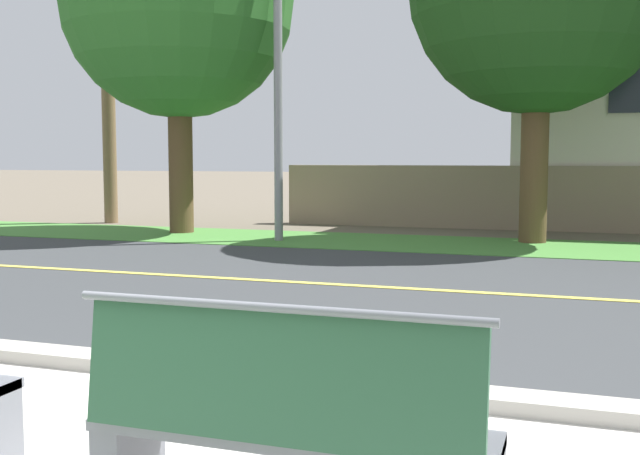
# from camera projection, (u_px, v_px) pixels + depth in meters

# --- Properties ---
(ground_plane) EXTENTS (140.00, 140.00, 0.00)m
(ground_plane) POSITION_uv_depth(u_px,v_px,m) (403.00, 270.00, 10.70)
(ground_plane) COLOR #665B4C
(curb_edge) EXTENTS (44.00, 0.30, 0.11)m
(curb_edge) POSITION_uv_depth(u_px,v_px,m) (225.00, 374.00, 5.38)
(curb_edge) COLOR #ADA89E
(curb_edge) RESTS_ON ground_plane
(street_asphalt) EXTENTS (52.00, 8.00, 0.01)m
(street_asphalt) POSITION_uv_depth(u_px,v_px,m) (376.00, 287.00, 9.29)
(street_asphalt) COLOR #383A3D
(street_asphalt) RESTS_ON ground_plane
(road_centre_line) EXTENTS (48.00, 0.14, 0.01)m
(road_centre_line) POSITION_uv_depth(u_px,v_px,m) (376.00, 287.00, 9.29)
(road_centre_line) COLOR #E0CC4C
(road_centre_line) RESTS_ON ground_plane
(far_verge_grass) EXTENTS (48.00, 2.80, 0.02)m
(far_verge_grass) POSITION_uv_depth(u_px,v_px,m) (444.00, 244.00, 13.86)
(far_verge_grass) COLOR #478438
(far_verge_grass) RESTS_ON ground_plane
(bench_right) EXTENTS (1.73, 0.48, 1.01)m
(bench_right) POSITION_uv_depth(u_px,v_px,m) (286.00, 430.00, 3.15)
(bench_right) COLOR slate
(bench_right) RESTS_ON ground_plane
(streetlamp) EXTENTS (0.24, 2.10, 6.68)m
(streetlamp) POSITION_uv_depth(u_px,v_px,m) (282.00, 36.00, 14.32)
(streetlamp) COLOR gray
(streetlamp) RESTS_ON ground_plane
(garden_wall) EXTENTS (13.00, 0.36, 1.40)m
(garden_wall) POSITION_uv_depth(u_px,v_px,m) (576.00, 199.00, 16.29)
(garden_wall) COLOR gray
(garden_wall) RESTS_ON ground_plane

